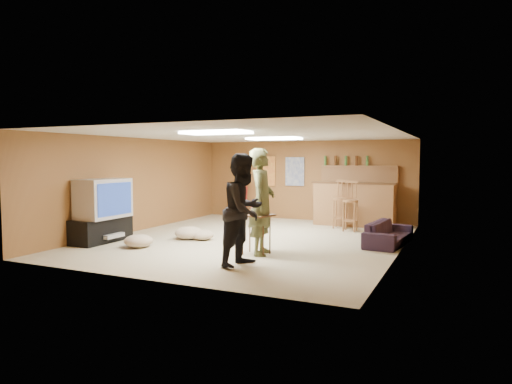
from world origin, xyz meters
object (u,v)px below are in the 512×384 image
at_px(tv_body, 103,198).
at_px(sofa, 389,233).
at_px(person_olive, 262,202).
at_px(person_black, 244,210).
at_px(tray_table, 256,234).
at_px(bar_counter, 354,204).

xyz_separation_m(tv_body, sofa, (5.35, 2.14, -0.67)).
height_order(person_olive, person_black, person_olive).
height_order(person_olive, tray_table, person_olive).
bearing_deg(tray_table, person_black, -78.51).
height_order(tv_body, person_olive, person_olive).
xyz_separation_m(person_olive, sofa, (1.92, 1.88, -0.72)).
xyz_separation_m(tv_body, tray_table, (3.34, 0.22, -0.54)).
bearing_deg(sofa, tray_table, 139.86).
bearing_deg(person_black, tray_table, 20.80).
relative_size(bar_counter, person_olive, 1.06).
bearing_deg(bar_counter, person_black, -97.19).
bearing_deg(person_olive, person_black, 172.93).
relative_size(tv_body, tray_table, 1.52).
relative_size(person_black, sofa, 1.13).
distance_m(bar_counter, tray_table, 4.31).
distance_m(tv_body, sofa, 5.80).
xyz_separation_m(bar_counter, person_olive, (-0.72, -4.19, 0.40)).
relative_size(person_olive, tray_table, 2.62).
relative_size(bar_counter, tray_table, 2.76).
height_order(bar_counter, person_olive, person_olive).
xyz_separation_m(tv_body, person_black, (3.51, -0.63, -0.00)).
bearing_deg(person_black, sofa, -24.32).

